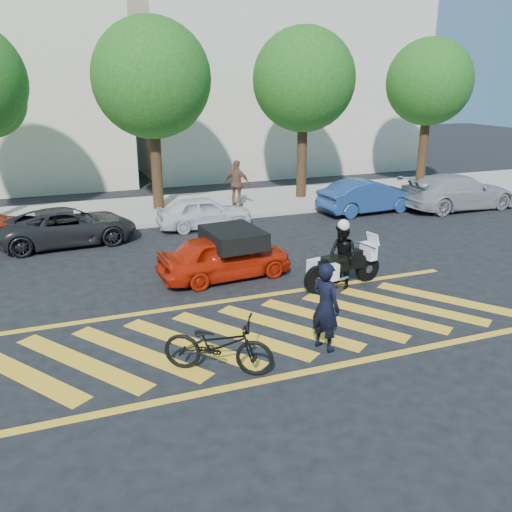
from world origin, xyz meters
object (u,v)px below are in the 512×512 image
object	(u,v)px
red_convertible	(225,256)
parked_mid_right	(204,212)
bicycle	(218,345)
parked_right	(368,196)
police_motorcycle	(342,266)
parked_mid_left	(69,226)
officer_bike	(326,307)
officer_moto	(342,256)
parked_far_right	(458,192)

from	to	relation	value
red_convertible	parked_mid_right	xyz separation A→B (m)	(0.90, 5.28, -0.04)
bicycle	red_convertible	size ratio (longest dim) A/B	0.57
parked_mid_right	parked_right	size ratio (longest dim) A/B	0.84
police_motorcycle	red_convertible	world-z (taller)	red_convertible
parked_mid_left	bicycle	bearing A→B (deg)	-171.54
officer_bike	police_motorcycle	size ratio (longest dim) A/B	0.77
parked_mid_left	parked_right	size ratio (longest dim) A/B	1.05
officer_moto	parked_far_right	bearing A→B (deg)	114.53
parked_mid_right	bicycle	bearing A→B (deg)	165.85
parked_mid_left	parked_right	bearing A→B (deg)	-92.67
officer_bike	bicycle	xyz separation A→B (m)	(-2.29, -0.12, -0.37)
parked_mid_left	police_motorcycle	bearing A→B (deg)	-139.98
bicycle	parked_far_right	size ratio (longest dim) A/B	0.42
officer_bike	officer_moto	bearing A→B (deg)	-56.70
parked_mid_left	parked_right	xyz separation A→B (m)	(11.66, 0.33, 0.08)
officer_bike	parked_mid_left	xyz separation A→B (m)	(-4.48, 9.57, -0.32)
red_convertible	bicycle	bearing A→B (deg)	155.67
police_motorcycle	officer_moto	xyz separation A→B (m)	(-0.02, 0.01, 0.27)
red_convertible	officer_moto	bearing A→B (deg)	-128.74
officer_moto	police_motorcycle	bearing A→B (deg)	58.07
parked_mid_left	parked_right	world-z (taller)	parked_right
officer_moto	parked_mid_left	bearing A→B (deg)	-145.71
parked_mid_right	parked_far_right	world-z (taller)	parked_far_right
parked_right	parked_far_right	distance (m)	3.96
officer_moto	parked_far_right	world-z (taller)	officer_moto
police_motorcycle	officer_moto	distance (m)	0.27
officer_moto	parked_far_right	size ratio (longest dim) A/B	0.34
bicycle	officer_moto	xyz separation A→B (m)	(4.30, 3.02, 0.30)
parked_mid_right	parked_right	bearing A→B (deg)	-90.21
officer_bike	parked_mid_right	world-z (taller)	officer_bike
officer_bike	parked_mid_left	world-z (taller)	officer_bike
red_convertible	parked_mid_left	bearing A→B (deg)	33.03
red_convertible	officer_bike	bearing A→B (deg)	-177.53
parked_right	parked_far_right	bearing A→B (deg)	-105.17
police_motorcycle	parked_far_right	world-z (taller)	parked_far_right
officer_moto	parked_right	distance (m)	8.70
red_convertible	parked_mid_right	world-z (taller)	red_convertible
red_convertible	parked_far_right	distance (m)	12.51
officer_moto	red_convertible	size ratio (longest dim) A/B	0.46
bicycle	parked_mid_left	xyz separation A→B (m)	(-2.19, 9.69, 0.06)
bicycle	parked_mid_right	bearing A→B (deg)	17.14
red_convertible	parked_far_right	world-z (taller)	parked_far_right
bicycle	parked_far_right	xyz separation A→B (m)	(13.35, 9.25, 0.18)
red_convertible	parked_mid_left	world-z (taller)	red_convertible
red_convertible	parked_mid_left	size ratio (longest dim) A/B	0.84
parked_right	officer_bike	bearing A→B (deg)	140.17
officer_bike	parked_mid_left	size ratio (longest dim) A/B	0.42
officer_bike	officer_moto	xyz separation A→B (m)	(2.02, 2.91, -0.07)
parked_mid_right	parked_right	distance (m)	6.90
parked_far_right	parked_right	bearing A→B (deg)	78.55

